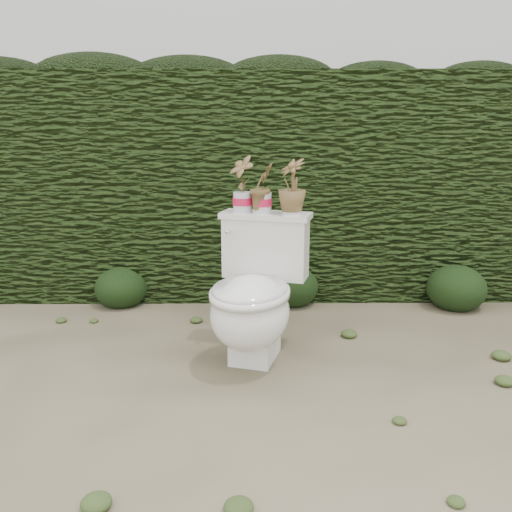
{
  "coord_description": "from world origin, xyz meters",
  "views": [
    {
      "loc": [
        -0.24,
        -2.58,
        1.27
      ],
      "look_at": [
        -0.21,
        0.31,
        0.55
      ],
      "focal_mm": 38.0,
      "sensor_mm": 36.0,
      "label": 1
    }
  ],
  "objects_px": {
    "potted_plant_center": "(262,189)",
    "potted_plant_right": "(292,188)",
    "potted_plant_left": "(242,185)",
    "toilet": "(254,298)"
  },
  "relations": [
    {
      "from": "potted_plant_left",
      "to": "potted_plant_center",
      "type": "height_order",
      "value": "potted_plant_left"
    },
    {
      "from": "toilet",
      "to": "potted_plant_right",
      "type": "distance_m",
      "value": 0.63
    },
    {
      "from": "potted_plant_center",
      "to": "potted_plant_right",
      "type": "bearing_deg",
      "value": -59.76
    },
    {
      "from": "potted_plant_left",
      "to": "potted_plant_right",
      "type": "bearing_deg",
      "value": 33.47
    },
    {
      "from": "toilet",
      "to": "potted_plant_center",
      "type": "height_order",
      "value": "potted_plant_center"
    },
    {
      "from": "potted_plant_left",
      "to": "potted_plant_right",
      "type": "xyz_separation_m",
      "value": [
        0.27,
        -0.08,
        -0.01
      ]
    },
    {
      "from": "toilet",
      "to": "potted_plant_left",
      "type": "xyz_separation_m",
      "value": [
        -0.06,
        0.27,
        0.57
      ]
    },
    {
      "from": "toilet",
      "to": "potted_plant_left",
      "type": "bearing_deg",
      "value": 119.49
    },
    {
      "from": "toilet",
      "to": "potted_plant_right",
      "type": "xyz_separation_m",
      "value": [
        0.21,
        0.19,
        0.56
      ]
    },
    {
      "from": "potted_plant_left",
      "to": "potted_plant_center",
      "type": "xyz_separation_m",
      "value": [
        0.11,
        -0.03,
        -0.02
      ]
    }
  ]
}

